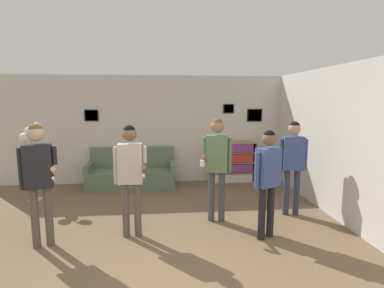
% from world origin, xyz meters
% --- Properties ---
extents(wall_back, '(8.66, 0.08, 2.70)m').
position_xyz_m(wall_back, '(0.00, 4.65, 1.35)').
color(wall_back, beige).
rests_on(wall_back, ground_plane).
extents(wall_right, '(0.06, 7.02, 2.70)m').
position_xyz_m(wall_right, '(3.16, 2.31, 1.35)').
color(wall_right, beige).
rests_on(wall_right, ground_plane).
extents(couch, '(2.10, 0.80, 0.93)m').
position_xyz_m(couch, '(-0.67, 4.23, 0.30)').
color(couch, '#5B7056').
rests_on(couch, ground_plane).
extents(bookshelf, '(1.17, 0.30, 1.03)m').
position_xyz_m(bookshelf, '(1.87, 4.43, 0.51)').
color(bookshelf, '#A87F51').
rests_on(bookshelf, ground_plane).
extents(floor_lamp, '(0.41, 0.44, 1.65)m').
position_xyz_m(floor_lamp, '(-2.59, 3.39, 1.29)').
color(floor_lamp, '#ADA89E').
rests_on(floor_lamp, ground_plane).
extents(person_player_foreground_left, '(0.56, 0.44, 1.78)m').
position_xyz_m(person_player_foreground_left, '(-1.62, 1.30, 1.11)').
color(person_player_foreground_left, brown).
rests_on(person_player_foreground_left, ground_plane).
extents(person_player_foreground_center, '(0.50, 0.46, 1.73)m').
position_xyz_m(person_player_foreground_center, '(-0.38, 1.52, 1.07)').
color(person_player_foreground_center, brown).
rests_on(person_player_foreground_center, ground_plane).
extents(person_watcher_holding_cup, '(0.56, 0.41, 1.80)m').
position_xyz_m(person_watcher_holding_cup, '(1.02, 1.98, 1.12)').
color(person_watcher_holding_cup, '#3D4247').
rests_on(person_watcher_holding_cup, ground_plane).
extents(person_spectator_near_bookshelf, '(0.46, 0.34, 1.66)m').
position_xyz_m(person_spectator_near_bookshelf, '(1.67, 1.29, 1.02)').
color(person_spectator_near_bookshelf, black).
rests_on(person_spectator_near_bookshelf, ground_plane).
extents(person_spectator_far_right, '(0.49, 0.27, 1.73)m').
position_xyz_m(person_spectator_far_right, '(2.44, 2.15, 1.07)').
color(person_spectator_far_right, '#2D334C').
rests_on(person_spectator_far_right, ground_plane).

